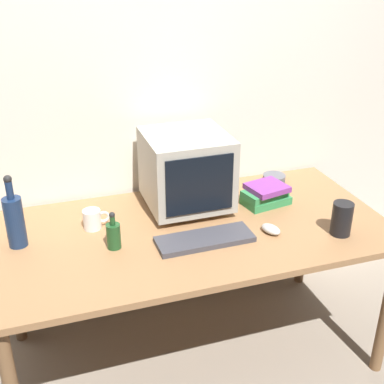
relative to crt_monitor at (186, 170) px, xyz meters
The scene contains 12 objects.
ground_plane 0.95m from the crt_monitor, 100.87° to the right, with size 6.00×6.00×0.00m, color gray.
back_wall 0.44m from the crt_monitor, 97.49° to the left, with size 4.00×0.08×2.50m, color silver.
desk 0.34m from the crt_monitor, 100.87° to the right, with size 1.78×0.89×0.73m.
crt_monitor is the anchor object (origin of this frame).
keyboard 0.38m from the crt_monitor, 94.21° to the right, with size 0.42×0.15×0.02m, color #3F3F47.
computer_mouse 0.48m from the crt_monitor, 51.87° to the right, with size 0.06×0.10×0.04m, color beige.
bottle_tall 0.80m from the crt_monitor, behind, with size 0.08×0.08×0.32m.
bottle_short 0.50m from the crt_monitor, 147.15° to the right, with size 0.06×0.06×0.17m.
book_stack 0.41m from the crt_monitor, 13.81° to the right, with size 0.25×0.19×0.10m.
mug 0.49m from the crt_monitor, behind, with size 0.12×0.08×0.09m.
cd_spindle 0.57m from the crt_monitor, 12.67° to the left, with size 0.12×0.12×0.04m, color #595B66.
metal_canister 0.74m from the crt_monitor, 39.01° to the right, with size 0.09×0.09×0.15m, color black.
Camera 1 is at (-0.62, -1.89, 1.88)m, focal length 47.63 mm.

